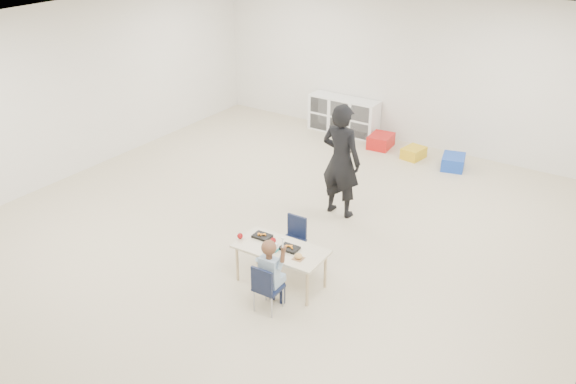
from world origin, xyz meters
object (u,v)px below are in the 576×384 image
Objects in this scene: table at (281,266)px; cubby_shelf at (344,115)px; chair_near at (269,287)px; adult at (341,161)px; child at (268,274)px.

table is 5.28m from cubby_shelf.
cubby_shelf is at bearing 108.84° from chair_near.
adult is at bearing 98.97° from chair_near.
cubby_shelf is at bearing 108.84° from child.
cubby_shelf reaches higher than chair_near.
adult reaches higher than cubby_shelf.
cubby_shelf is (-2.05, 5.43, 0.05)m from chair_near.
table is 0.56m from child.
child reaches higher than cubby_shelf.
adult reaches higher than table.
chair_near is 0.63× the size of child.
adult is at bearing 96.93° from table.
cubby_shelf reaches higher than table.
table is at bearing -69.14° from cubby_shelf.
child is at bearing -73.12° from table.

